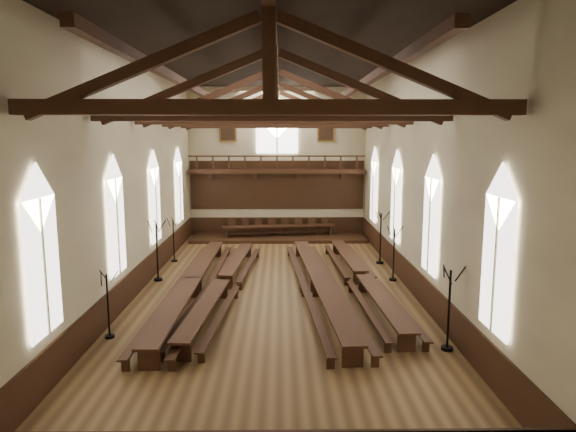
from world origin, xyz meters
name	(u,v)px	position (x,y,z in m)	size (l,w,h in m)	color
ground	(275,290)	(0.00, 0.00, 0.00)	(26.00, 26.00, 0.00)	brown
room_walls	(275,143)	(0.00, 0.00, 6.46)	(26.00, 26.00, 26.00)	beige
wainscot_band	(275,277)	(0.00, 0.00, 0.60)	(12.00, 26.00, 1.20)	#321B0F
side_windows	(275,206)	(0.00, 0.00, 3.74)	(11.85, 19.80, 4.50)	white
end_window	(277,129)	(0.00, 12.90, 7.22)	(2.80, 0.12, 3.80)	white
minstrels_gallery	(277,179)	(0.00, 12.66, 3.91)	(11.80, 1.24, 3.70)	#391F12
portraits	(277,131)	(0.00, 12.90, 7.10)	(7.75, 0.09, 1.45)	brown
roof_trusses	(275,101)	(0.00, 0.00, 8.22)	(11.70, 25.70, 2.80)	#391F12
refectory_row_a	(193,282)	(-3.50, -0.77, 0.59)	(1.72, 14.94, 0.81)	#391F12
refectory_row_b	(224,282)	(-2.20, -0.52, 0.53)	(1.99, 14.29, 0.73)	#391F12
refectory_row_c	(319,281)	(1.87, -0.66, 0.59)	(2.12, 14.98, 0.80)	#391F12
refectory_row_d	(362,277)	(3.87, 0.15, 0.54)	(1.83, 14.35, 0.74)	#391F12
dais	(279,237)	(0.11, 11.40, 0.10)	(11.40, 3.15, 0.21)	#321B0F
high_table	(279,227)	(0.11, 11.40, 0.80)	(7.47, 1.72, 0.70)	#391F12
high_chairs	(279,225)	(0.11, 12.14, 0.81)	(6.84, 0.54, 1.10)	#391F12
candelabrum_left_near	(109,318)	(-5.55, -5.38, 0.71)	(0.67, 0.71, 2.34)	black
candelabrum_left_mid	(157,262)	(-5.55, 1.55, 0.88)	(0.87, 0.85, 2.90)	black
candelabrum_left_far	(174,248)	(-5.55, 5.28, 0.74)	(0.72, 0.72, 2.42)	black
candelabrum_right_near	(448,325)	(5.55, -6.54, 0.84)	(0.77, 0.85, 2.77)	black
candelabrum_right_mid	(393,264)	(5.55, 1.44, 0.79)	(0.78, 0.77, 2.62)	black
candelabrum_right_far	(380,247)	(5.55, 4.69, 0.88)	(0.81, 0.88, 2.88)	black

